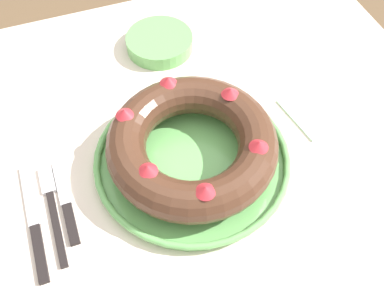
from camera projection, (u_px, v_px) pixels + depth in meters
The scene contains 8 objects.
dining_table at pixel (188, 206), 0.88m from camera, with size 1.13×1.07×0.74m.
serving_dish at pixel (192, 159), 0.81m from camera, with size 0.35×0.35×0.02m.
bundt_cake at pixel (192, 144), 0.77m from camera, with size 0.30×0.30×0.08m.
fork at pixel (52, 206), 0.76m from camera, with size 0.02×0.20×0.01m.
serving_knife at pixel (35, 228), 0.74m from camera, with size 0.02×0.23×0.01m.
cake_knife at pixel (67, 206), 0.76m from camera, with size 0.02×0.17×0.01m.
side_bowl at pixel (160, 42), 0.99m from camera, with size 0.15×0.15×0.03m, color #6BB760.
napkin at pixel (327, 105), 0.90m from camera, with size 0.17×0.12×0.00m, color #B2D1B7.
Camera 1 is at (-0.14, -0.40, 1.43)m, focal length 42.00 mm.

